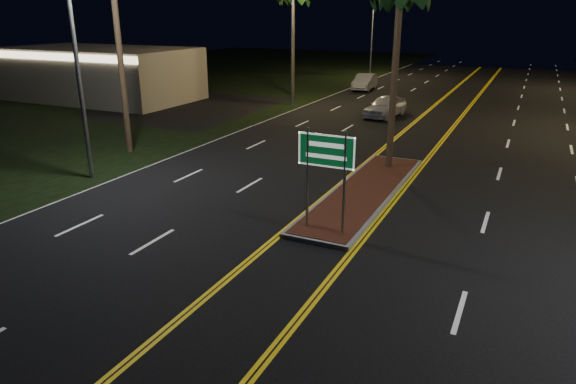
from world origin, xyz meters
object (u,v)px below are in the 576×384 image
Objects in this scene: car_near at (385,104)px; car_far at (365,80)px; highway_sign at (326,160)px; streetlight_left_near at (81,38)px; streetlight_left_far at (376,22)px; streetlight_left_mid at (297,26)px; commercial_building at (100,74)px; median_island at (365,192)px.

car_near is 12.70m from car_far.
highway_sign is at bearing -78.91° from car_far.
streetlight_left_near is at bearing 173.53° from highway_sign.
streetlight_left_far reaches higher than highway_sign.
car_near is (7.16, 18.47, -4.84)m from streetlight_left_near.
streetlight_left_far is 11.20m from car_far.
streetlight_left_near is at bearing -98.11° from car_far.
highway_sign is 32.50m from car_far.
streetlight_left_mid is (-10.61, 21.20, 3.25)m from highway_sign.
streetlight_left_near is 1.84× the size of car_far.
commercial_building is 1.67× the size of streetlight_left_mid.
car_near is (7.16, -1.53, -4.84)m from streetlight_left_mid.
streetlight_left_mid is at bearing 14.61° from commercial_building.
median_island is 15.87m from car_near.
streetlight_left_near is 20.00m from streetlight_left_mid.
car_near is (-3.45, 19.67, -1.58)m from highway_sign.
streetlight_left_near is 1.00× the size of streetlight_left_far.
highway_sign is at bearing -90.00° from median_island.
streetlight_left_near is 1.83× the size of car_near.
streetlight_left_near is at bearing -164.22° from median_island.
streetlight_left_near reaches higher than highway_sign.
streetlight_left_mid is (15.39, 4.01, 3.65)m from commercial_building.
streetlight_left_near reaches higher than car_near.
car_far is at bearing -77.95° from streetlight_left_far.
median_island is 12.36m from streetlight_left_near.
median_island is 0.68× the size of commercial_building.
streetlight_left_mid and streetlight_left_far have the same top height.
streetlight_left_mid reaches higher than highway_sign.
highway_sign is at bearing -75.56° from streetlight_left_far.
commercial_building is 1.67× the size of streetlight_left_near.
median_island is at bearing -74.00° from streetlight_left_far.
commercial_building is at bearing 133.90° from streetlight_left_near.
streetlight_left_near is (-10.61, 1.20, 3.25)m from highway_sign.
streetlight_left_far is 23.20m from car_near.
car_far is (-8.50, 27.12, 0.73)m from median_island.
highway_sign is 11.17m from streetlight_left_near.
streetlight_left_far is (0.00, 20.00, 0.00)m from streetlight_left_mid.
car_far is at bearing 78.23° from streetlight_left_mid.
car_near is at bearing 68.80° from streetlight_left_near.
commercial_building is 3.06× the size of car_far.
commercial_building is at bearing -164.32° from car_near.
highway_sign is 0.21× the size of commercial_building.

